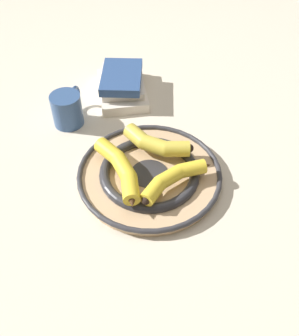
% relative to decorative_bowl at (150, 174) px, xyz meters
% --- Properties ---
extents(ground_plane, '(2.80, 2.80, 0.00)m').
position_rel_decorative_bowl_xyz_m(ground_plane, '(0.02, -0.02, -0.02)').
color(ground_plane, beige).
extents(decorative_bowl, '(0.34, 0.34, 0.03)m').
position_rel_decorative_bowl_xyz_m(decorative_bowl, '(0.00, 0.00, 0.00)').
color(decorative_bowl, tan).
rests_on(decorative_bowl, ground_plane).
extents(banana_a, '(0.15, 0.15, 0.04)m').
position_rel_decorative_bowl_xyz_m(banana_a, '(0.06, -0.03, 0.04)').
color(banana_a, gold).
rests_on(banana_a, decorative_bowl).
extents(banana_b, '(0.09, 0.18, 0.03)m').
position_rel_decorative_bowl_xyz_m(banana_b, '(-0.06, -0.04, 0.03)').
color(banana_b, yellow).
rests_on(banana_b, decorative_bowl).
extents(banana_c, '(0.22, 0.08, 0.04)m').
position_rel_decorative_bowl_xyz_m(banana_c, '(-0.00, 0.07, 0.04)').
color(banana_c, yellow).
rests_on(banana_c, decorative_bowl).
extents(book_stack, '(0.22, 0.16, 0.08)m').
position_rel_decorative_bowl_xyz_m(book_stack, '(0.35, -0.02, 0.02)').
color(book_stack, silver).
rests_on(book_stack, ground_plane).
extents(coffee_mug, '(0.12, 0.09, 0.09)m').
position_rel_decorative_bowl_xyz_m(coffee_mug, '(0.27, 0.15, 0.03)').
color(coffee_mug, '#335184').
rests_on(coffee_mug, ground_plane).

